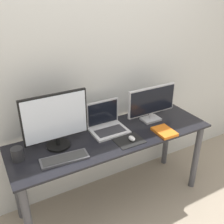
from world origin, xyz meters
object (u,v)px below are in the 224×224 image
keyboard (65,159)px  mouse (132,138)px  monitor_right (152,103)px  mug (17,154)px  monitor_left (56,121)px  book (164,132)px  laptop (106,123)px

keyboard → mouse: 0.58m
monitor_right → mug: size_ratio=4.93×
monitor_right → monitor_left: bearing=-180.0°
mouse → mug: bearing=167.7°
monitor_left → monitor_right: 0.93m
keyboard → book: 0.91m
monitor_right → book: size_ratio=2.40×
laptop → book: 0.52m
monitor_left → laptop: bearing=5.9°
mug → book: bearing=-10.5°
laptop → mug: size_ratio=3.08×
monitor_left → monitor_right: bearing=0.0°
monitor_left → laptop: 0.50m
mouse → book: size_ratio=0.35×
monitor_left → keyboard: size_ratio=1.40×
book → mug: mug is taller
monitor_right → mouse: 0.45m
keyboard → monitor_left: bearing=84.7°
keyboard → book: book is taller
monitor_left → book: bearing=-16.0°
keyboard → mug: 0.35m
monitor_right → mug: 1.25m
monitor_left → keyboard: 0.30m
monitor_right → book: (-0.04, -0.25, -0.17)m
mug → keyboard: bearing=-28.6°
monitor_left → laptop: (0.47, 0.05, -0.17)m
monitor_right → laptop: (-0.46, 0.05, -0.12)m
mouse → mug: mug is taller
monitor_left → monitor_right: monitor_left is taller
monitor_left → mug: size_ratio=5.06×
monitor_left → mug: (-0.32, -0.03, -0.18)m
keyboard → mouse: bearing=-2.7°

